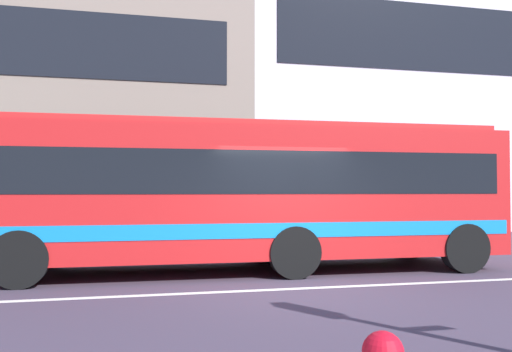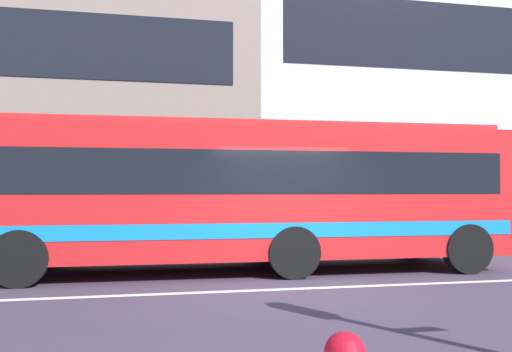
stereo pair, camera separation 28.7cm
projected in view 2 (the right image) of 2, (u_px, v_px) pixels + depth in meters
ground_plane at (298, 289)px, 9.13m from camera, size 160.00×160.00×0.00m
lane_centre_line at (298, 289)px, 9.13m from camera, size 60.00×0.16×0.01m
hedge_row_far at (107, 238)px, 13.99m from camera, size 18.94×1.10×0.87m
apartment_block_right at (455, 88)px, 25.89m from camera, size 21.07×8.90×13.23m
transit_bus at (250, 190)px, 11.25m from camera, size 10.58×2.84×3.04m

